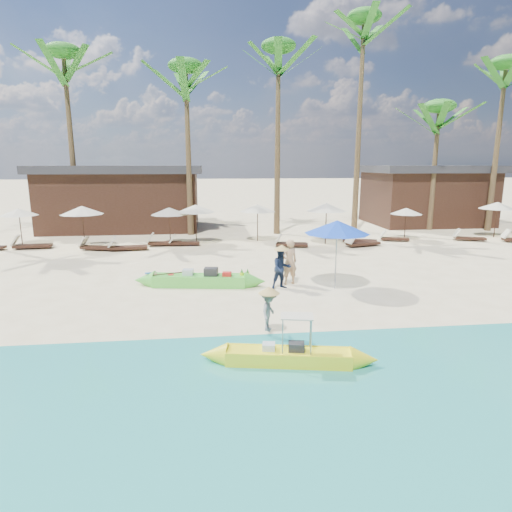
{
  "coord_description": "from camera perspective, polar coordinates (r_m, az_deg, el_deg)",
  "views": [
    {
      "loc": [
        -2.35,
        -12.99,
        4.41
      ],
      "look_at": [
        -0.6,
        2.0,
        1.16
      ],
      "focal_mm": 30.0,
      "sensor_mm": 36.0,
      "label": 1
    }
  ],
  "objects": [
    {
      "name": "lounger_9_left",
      "position": [
        28.02,
        26.39,
        2.25
      ],
      "size": [
        1.85,
        1.08,
        0.6
      ],
      "rotation": [
        0.0,
        0.0,
        -0.32
      ],
      "color": "#341D15",
      "rests_on": "ground"
    },
    {
      "name": "pavilion_west",
      "position": [
        31.08,
        -17.26,
        7.53
      ],
      "size": [
        10.8,
        6.6,
        4.3
      ],
      "color": "#341D15",
      "rests_on": "ground"
    },
    {
      "name": "resort_parasol_9",
      "position": [
        29.87,
        29.5,
        5.88
      ],
      "size": [
        2.1,
        2.1,
        2.17
      ],
      "color": "#341D15",
      "rests_on": "ground"
    },
    {
      "name": "palm_4",
      "position": [
        27.83,
        2.99,
        22.59
      ],
      "size": [
        2.08,
        2.08,
        11.7
      ],
      "color": "brown",
      "rests_on": "ground"
    },
    {
      "name": "lounger_3_right",
      "position": [
        23.81,
        -20.66,
        1.21
      ],
      "size": [
        1.89,
        1.04,
        0.61
      ],
      "rotation": [
        0.0,
        0.0,
        -0.28
      ],
      "color": "#341D15",
      "rests_on": "ground"
    },
    {
      "name": "palm_2",
      "position": [
        29.59,
        -24.03,
        20.45
      ],
      "size": [
        2.08,
        2.08,
        11.33
      ],
      "color": "brown",
      "rests_on": "ground"
    },
    {
      "name": "yellow_canoe",
      "position": [
        9.87,
        4.32,
        -13.2
      ],
      "size": [
        4.44,
        1.12,
        1.16
      ],
      "rotation": [
        0.0,
        0.0,
        -0.19
      ],
      "color": "yellow",
      "rests_on": "ground"
    },
    {
      "name": "resort_parasol_7",
      "position": [
        24.13,
        9.38,
        6.45
      ],
      "size": [
        2.23,
        2.23,
        2.3
      ],
      "color": "#341D15",
      "rests_on": "ground"
    },
    {
      "name": "vendor_yellow",
      "position": [
        11.1,
        1.74,
        -7.31
      ],
      "size": [
        0.63,
        0.79,
        1.06
      ],
      "primitive_type": "imported",
      "rotation": [
        0.0,
        0.0,
        1.16
      ],
      "color": "gray",
      "rests_on": "ground"
    },
    {
      "name": "ground",
      "position": [
        13.91,
        3.44,
        -6.34
      ],
      "size": [
        240.0,
        240.0,
        0.0
      ],
      "primitive_type": "plane",
      "color": "beige",
      "rests_on": "ground"
    },
    {
      "name": "tourist",
      "position": [
        15.92,
        4.46,
        -0.79
      ],
      "size": [
        0.7,
        0.54,
        1.7
      ],
      "primitive_type": "imported",
      "rotation": [
        0.0,
        0.0,
        3.38
      ],
      "color": "tan",
      "rests_on": "ground"
    },
    {
      "name": "green_canoe",
      "position": [
        15.89,
        -7.53,
        -3.19
      ],
      "size": [
        5.42,
        1.21,
        0.69
      ],
      "rotation": [
        0.0,
        0.0,
        -0.15
      ],
      "color": "#4FCD3E",
      "rests_on": "ground"
    },
    {
      "name": "resort_parasol_3",
      "position": [
        24.26,
        -22.2,
        5.68
      ],
      "size": [
        2.2,
        2.2,
        2.27
      ],
      "color": "#341D15",
      "rests_on": "ground"
    },
    {
      "name": "lounger_3_left",
      "position": [
        25.61,
        -27.93,
        1.33
      ],
      "size": [
        2.02,
        0.78,
        0.67
      ],
      "rotation": [
        0.0,
        0.0,
        0.09
      ],
      "color": "#341D15",
      "rests_on": "ground"
    },
    {
      "name": "resort_parasol_5",
      "position": [
        24.12,
        -8.07,
        6.3
      ],
      "size": [
        2.15,
        2.15,
        2.21
      ],
      "color": "#341D15",
      "rests_on": "ground"
    },
    {
      "name": "lounger_6_left",
      "position": [
        23.22,
        4.49,
        1.7
      ],
      "size": [
        1.88,
        0.96,
        0.61
      ],
      "rotation": [
        0.0,
        0.0,
        -0.24
      ],
      "color": "#341D15",
      "rests_on": "ground"
    },
    {
      "name": "vendor_green",
      "position": [
        15.36,
        3.42,
        -1.66
      ],
      "size": [
        0.83,
        0.7,
        1.49
      ],
      "primitive_type": "imported",
      "rotation": [
        0.0,
        0.0,
        0.21
      ],
      "color": "#16233D",
      "rests_on": "ground"
    },
    {
      "name": "lounger_7_right",
      "position": [
        24.85,
        13.36,
        2.14
      ],
      "size": [
        2.06,
        1.24,
        0.67
      ],
      "rotation": [
        0.0,
        0.0,
        -0.35
      ],
      "color": "#341D15",
      "rests_on": "ground"
    },
    {
      "name": "pavilion_east",
      "position": [
        34.66,
        21.71,
        7.66
      ],
      "size": [
        8.8,
        6.6,
        4.3
      ],
      "color": "#341D15",
      "rests_on": "ground"
    },
    {
      "name": "palm_6",
      "position": [
        31.53,
        23.12,
        16.04
      ],
      "size": [
        2.08,
        2.08,
        8.51
      ],
      "color": "brown",
      "rests_on": "ground"
    },
    {
      "name": "blue_umbrella",
      "position": [
        15.34,
        10.77,
        3.82
      ],
      "size": [
        2.3,
        2.3,
        2.48
      ],
      "color": "#99999E",
      "rests_on": "ground"
    },
    {
      "name": "lounger_6_right",
      "position": [
        23.41,
        4.47,
        1.76
      ],
      "size": [
        1.78,
        0.84,
        0.58
      ],
      "rotation": [
        0.0,
        0.0,
        -0.19
      ],
      "color": "#341D15",
      "rests_on": "ground"
    },
    {
      "name": "resort_parasol_2",
      "position": [
        26.82,
        -29.08,
        5.15
      ],
      "size": [
        1.99,
        1.99,
        2.05
      ],
      "color": "#341D15",
      "rests_on": "ground"
    },
    {
      "name": "resort_parasol_4",
      "position": [
        24.07,
        -11.51,
        5.88
      ],
      "size": [
        2.02,
        2.02,
        2.08
      ],
      "color": "#341D15",
      "rests_on": "ground"
    },
    {
      "name": "resort_parasol_8",
      "position": [
        26.64,
        19.4,
        5.67
      ],
      "size": [
        1.84,
        1.84,
        1.9
      ],
      "color": "#341D15",
      "rests_on": "ground"
    },
    {
      "name": "resort_parasol_6",
      "position": [
        24.75,
        0.2,
        6.42
      ],
      "size": [
        2.08,
        2.08,
        2.14
      ],
      "color": "#341D15",
      "rests_on": "ground"
    },
    {
      "name": "palm_3",
      "position": [
        27.59,
        -9.27,
        20.7
      ],
      "size": [
        2.08,
        2.08,
        10.52
      ],
      "color": "brown",
      "rests_on": "ground"
    },
    {
      "name": "palm_5",
      "position": [
        29.77,
        13.99,
        24.26
      ],
      "size": [
        2.08,
        2.08,
        13.6
      ],
      "color": "brown",
      "rests_on": "ground"
    },
    {
      "name": "lounger_5_left",
      "position": [
        23.85,
        -9.71,
        1.8
      ],
      "size": [
        1.66,
        0.52,
        0.56
      ],
      "rotation": [
        0.0,
        0.0,
        -0.01
      ],
      "color": "#341D15",
      "rests_on": "ground"
    },
    {
      "name": "palm_7",
      "position": [
        33.01,
        30.12,
        18.59
      ],
      "size": [
        2.08,
        2.08,
        11.08
      ],
      "color": "brown",
      "rests_on": "ground"
    },
    {
      "name": "lounger_4_right",
      "position": [
        24.02,
        -12.39,
        1.82
      ],
      "size": [
        1.89,
        0.61,
        0.64
      ],
      "rotation": [
        0.0,
        0.0,
        -0.01
      ],
      "color": "#341D15",
      "rests_on": "ground"
    },
    {
      "name": "wet_sand_strip",
      "position": [
        9.42,
        8.95,
        -15.9
      ],
      "size": [
        240.0,
        4.5,
        0.01
      ],
      "primitive_type": "cube",
      "color": "tan",
      "rests_on": "ground"
    },
    {
      "name": "lounger_7_left",
      "position": [
        23.97,
        13.83,
        1.75
      ],
      "size": [
        2.07,
        1.11,
        0.67
      ],
      "rotation": [
        0.0,
        0.0,
        0.27
      ],
      "color": "#341D15",
      "rests_on": "ground"
    },
    {
      "name": "lounger_8_left",
      "position": [
        26.24,
        17.77,
        2.33
      ],
      "size": [
        1.74,
        0.99,
        0.56
      ],
      "rotation": [
        0.0,
        0.0,
        -0.31
      ],
      "color": "#341D15",
      "rests_on": "ground"
    },
    {
      "name": "lounger_4_left",
      "position": [
        23.2,
        -16.96,
        1.24
      ],
      "size": [
        2.02,
        0.81,
        0.67
      ],
      "rotation": [
        0.0,
        0.0,
        0.11
      ],
      "color": "#341D15",
      "rests_on": "ground"
    }
  ]
}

